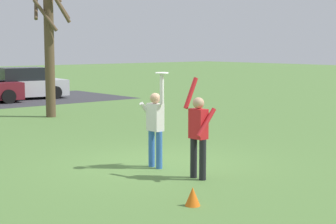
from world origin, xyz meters
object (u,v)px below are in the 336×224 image
(frisbee_disc, at_px, (162,73))
(parked_car_silver, at_px, (24,85))
(person_defender, at_px, (198,131))
(bare_tree_tall, at_px, (49,44))
(field_cone_orange, at_px, (193,196))
(person_catcher, at_px, (155,123))

(frisbee_disc, height_order, parked_car_silver, frisbee_disc)
(person_defender, xyz_separation_m, bare_tree_tall, (2.41, 10.62, 1.76))
(frisbee_disc, distance_m, field_cone_orange, 3.40)
(frisbee_disc, bearing_deg, person_defender, -89.41)
(parked_car_silver, height_order, field_cone_orange, parked_car_silver)
(field_cone_orange, bearing_deg, bare_tree_tall, 72.45)
(person_defender, height_order, field_cone_orange, person_defender)
(person_catcher, height_order, field_cone_orange, person_catcher)
(person_defender, bearing_deg, person_catcher, 0.00)
(person_catcher, distance_m, bare_tree_tall, 9.74)
(person_catcher, xyz_separation_m, frisbee_disc, (0.00, -0.22, 1.11))
(bare_tree_tall, bearing_deg, field_cone_orange, -107.55)
(person_catcher, distance_m, frisbee_disc, 1.13)
(person_defender, height_order, parked_car_silver, person_defender)
(frisbee_disc, height_order, field_cone_orange, frisbee_disc)
(frisbee_disc, relative_size, field_cone_orange, 0.88)
(person_defender, distance_m, bare_tree_tall, 11.03)
(person_defender, height_order, frisbee_disc, frisbee_disc)
(field_cone_orange, bearing_deg, person_defender, 44.01)
(frisbee_disc, relative_size, bare_tree_tall, 0.05)
(person_defender, relative_size, frisbee_disc, 7.20)
(parked_car_silver, bearing_deg, frisbee_disc, -98.17)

